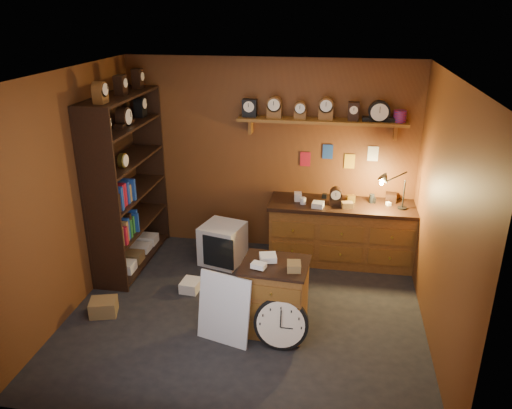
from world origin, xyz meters
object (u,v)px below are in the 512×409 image
Objects in this scene: shelving_unit at (125,176)px; workbench at (342,229)px; big_round_clock at (281,324)px; low_cabinet at (275,294)px.

shelving_unit is 1.30× the size of workbench.
big_round_clock is (-0.59, -2.01, -0.19)m from workbench.
shelving_unit is 2.90× the size of low_cabinet.
shelving_unit is at bearing -170.13° from workbench.
low_cabinet is at bearing 109.97° from big_round_clock.
big_round_clock is at bearing -66.17° from low_cabinet.
workbench reaches higher than low_cabinet.
workbench is (2.84, 0.49, -0.78)m from shelving_unit.
workbench is 2.11m from big_round_clock.
big_round_clock is at bearing -106.23° from workbench.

